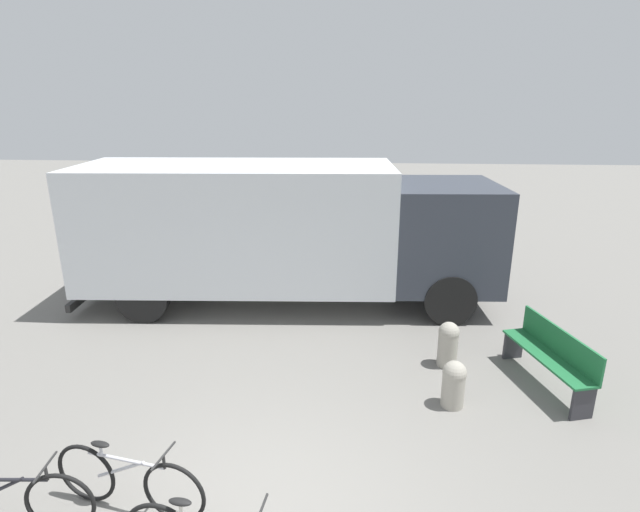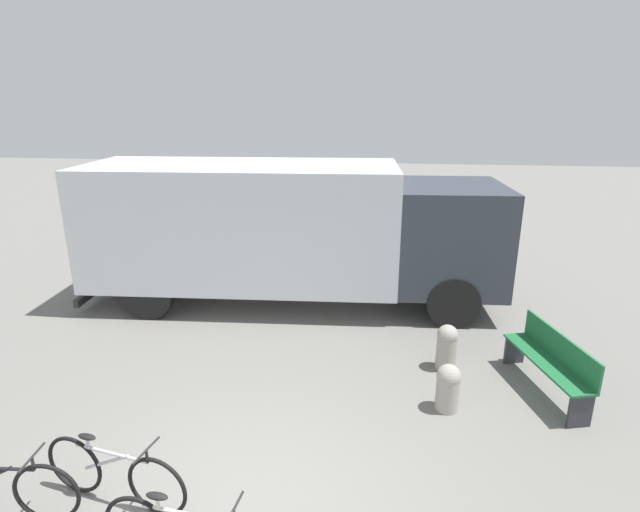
% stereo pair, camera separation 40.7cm
% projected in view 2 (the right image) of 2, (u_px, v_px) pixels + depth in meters
% --- Properties ---
extents(delivery_truck, '(8.67, 2.82, 2.94)m').
position_uv_depth(delivery_truck, '(287.00, 227.00, 10.39)').
color(delivery_truck, silver).
rests_on(delivery_truck, ground).
extents(park_bench, '(0.85, 1.86, 0.93)m').
position_uv_depth(park_bench, '(551.00, 360.00, 7.37)').
color(park_bench, '#1E6638').
rests_on(park_bench, ground).
extents(bicycle_middle, '(1.76, 0.50, 0.81)m').
position_uv_depth(bicycle_middle, '(114.00, 474.00, 5.35)').
color(bicycle_middle, black).
rests_on(bicycle_middle, ground).
extents(bollard_near_bench, '(0.34, 0.34, 0.70)m').
position_uv_depth(bollard_near_bench, '(448.00, 386.00, 6.98)').
color(bollard_near_bench, '#9E998C').
rests_on(bollard_near_bench, ground).
extents(bollard_far_bench, '(0.34, 0.34, 0.77)m').
position_uv_depth(bollard_far_bench, '(447.00, 345.00, 8.04)').
color(bollard_far_bench, '#9E998C').
rests_on(bollard_far_bench, ground).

